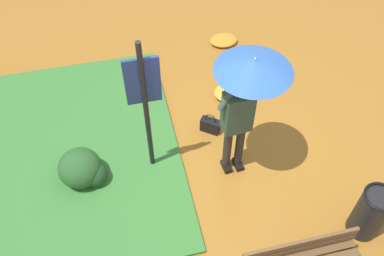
% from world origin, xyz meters
% --- Properties ---
extents(ground_plane, '(18.00, 18.00, 0.00)m').
position_xyz_m(ground_plane, '(0.00, 0.00, 0.00)').
color(ground_plane, '#9E6623').
extents(grass_verge, '(4.80, 4.00, 0.05)m').
position_xyz_m(grass_verge, '(-2.93, 0.82, 0.03)').
color(grass_verge, '#387533').
rests_on(grass_verge, ground_plane).
extents(person_with_umbrella, '(0.96, 0.96, 2.04)m').
position_xyz_m(person_with_umbrella, '(0.26, 0.09, 1.55)').
color(person_with_umbrella, '#2D2823').
rests_on(person_with_umbrella, ground_plane).
extents(info_sign_post, '(0.44, 0.07, 2.30)m').
position_xyz_m(info_sign_post, '(-0.96, 0.36, 1.44)').
color(info_sign_post, black).
rests_on(info_sign_post, ground_plane).
extents(handbag, '(0.32, 0.29, 0.37)m').
position_xyz_m(handbag, '(0.04, 0.80, 0.13)').
color(handbag, black).
rests_on(handbag, ground_plane).
extents(trash_bin, '(0.42, 0.42, 0.83)m').
position_xyz_m(trash_bin, '(1.58, -1.31, 0.42)').
color(trash_bin, black).
rests_on(trash_bin, ground_plane).
extents(shrub_cluster, '(0.67, 0.61, 0.55)m').
position_xyz_m(shrub_cluster, '(-1.96, 0.31, 0.26)').
color(shrub_cluster, '#285628').
rests_on(shrub_cluster, ground_plane).
extents(leaf_pile_near_person, '(0.62, 0.49, 0.14)m').
position_xyz_m(leaf_pile_near_person, '(0.60, 1.48, 0.07)').
color(leaf_pile_near_person, gold).
rests_on(leaf_pile_near_person, ground_plane).
extents(leaf_pile_by_bench, '(0.53, 0.43, 0.12)m').
position_xyz_m(leaf_pile_by_bench, '(0.86, 2.88, 0.06)').
color(leaf_pile_by_bench, '#C68428').
rests_on(leaf_pile_by_bench, ground_plane).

